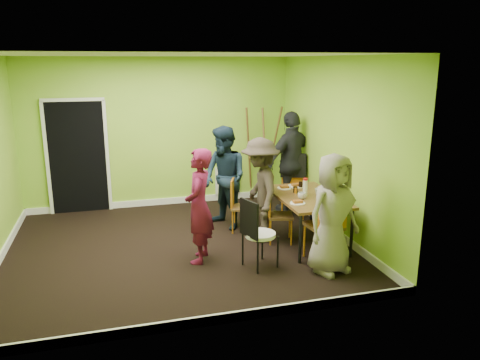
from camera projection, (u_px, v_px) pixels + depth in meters
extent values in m
plane|color=black|center=(180.00, 247.00, 7.04)|extent=(5.00, 5.00, 0.00)
cube|color=#86BF31|center=(160.00, 133.00, 8.80)|extent=(5.00, 0.04, 2.80)
cube|color=#86BF31|center=(208.00, 199.00, 4.60)|extent=(5.00, 0.04, 2.80)
cube|color=#86BF31|center=(335.00, 147.00, 7.34)|extent=(0.04, 4.50, 2.80)
cube|color=white|center=(173.00, 55.00, 6.35)|extent=(5.00, 4.50, 0.04)
cube|color=black|center=(78.00, 157.00, 8.48)|extent=(1.00, 0.05, 2.04)
cube|color=white|center=(228.00, 180.00, 9.35)|extent=(0.50, 0.04, 0.55)
cylinder|color=black|center=(300.00, 239.00, 6.40)|extent=(0.04, 0.04, 0.71)
cylinder|color=black|center=(352.00, 234.00, 6.60)|extent=(0.04, 0.04, 0.71)
cylinder|color=black|center=(268.00, 209.00, 7.69)|extent=(0.04, 0.04, 0.71)
cylinder|color=black|center=(312.00, 205.00, 7.89)|extent=(0.04, 0.04, 0.71)
cube|color=brown|center=(307.00, 197.00, 7.05)|extent=(0.90, 1.50, 0.04)
cylinder|color=orange|center=(235.00, 216.00, 7.83)|extent=(0.02, 0.02, 0.40)
cylinder|color=orange|center=(233.00, 222.00, 7.54)|extent=(0.02, 0.02, 0.40)
cylinder|color=orange|center=(253.00, 216.00, 7.80)|extent=(0.02, 0.02, 0.40)
cylinder|color=orange|center=(251.00, 222.00, 7.51)|extent=(0.02, 0.02, 0.40)
cube|color=brown|center=(243.00, 207.00, 7.62)|extent=(0.46, 0.46, 0.04)
cube|color=orange|center=(232.00, 193.00, 7.58)|extent=(0.15, 0.33, 0.45)
cylinder|color=orange|center=(270.00, 225.00, 7.37)|extent=(0.02, 0.02, 0.42)
cylinder|color=orange|center=(270.00, 232.00, 7.07)|extent=(0.02, 0.02, 0.42)
cylinder|color=orange|center=(290.00, 225.00, 7.37)|extent=(0.02, 0.02, 0.42)
cylinder|color=orange|center=(291.00, 232.00, 7.06)|extent=(0.02, 0.02, 0.42)
cube|color=brown|center=(281.00, 216.00, 7.16)|extent=(0.46, 0.46, 0.04)
cube|color=orange|center=(269.00, 200.00, 7.11)|extent=(0.13, 0.35, 0.46)
cylinder|color=orange|center=(302.00, 200.00, 8.55)|extent=(0.03, 0.03, 0.49)
cylinder|color=orange|center=(282.00, 200.00, 8.58)|extent=(0.03, 0.03, 0.49)
cylinder|color=orange|center=(303.00, 207.00, 8.19)|extent=(0.03, 0.03, 0.49)
cylinder|color=orange|center=(282.00, 206.00, 8.22)|extent=(0.03, 0.03, 0.49)
cube|color=brown|center=(293.00, 190.00, 8.32)|extent=(0.56, 0.56, 0.04)
cube|color=orange|center=(293.00, 172.00, 8.45)|extent=(0.40, 0.17, 0.54)
cylinder|color=orange|center=(318.00, 250.00, 6.30)|extent=(0.03, 0.03, 0.51)
cylinder|color=orange|center=(342.00, 246.00, 6.42)|extent=(0.03, 0.03, 0.51)
cylinder|color=orange|center=(304.00, 240.00, 6.65)|extent=(0.03, 0.03, 0.51)
cylinder|color=orange|center=(328.00, 236.00, 6.77)|extent=(0.03, 0.03, 0.51)
cube|color=brown|center=(324.00, 226.00, 6.47)|extent=(0.48, 0.48, 0.04)
cube|color=orange|center=(333.00, 209.00, 6.20)|extent=(0.43, 0.07, 0.56)
cylinder|color=black|center=(243.00, 250.00, 6.37)|extent=(0.03, 0.03, 0.45)
cylinder|color=black|center=(258.00, 258.00, 6.11)|extent=(0.03, 0.03, 0.45)
cylinder|color=black|center=(262.00, 244.00, 6.56)|extent=(0.03, 0.03, 0.45)
cylinder|color=black|center=(278.00, 252.00, 6.30)|extent=(0.03, 0.03, 0.45)
cylinder|color=white|center=(260.00, 234.00, 6.28)|extent=(0.42, 0.42, 0.05)
cube|color=black|center=(249.00, 219.00, 6.11)|extent=(0.16, 0.37, 0.50)
cylinder|color=brown|center=(249.00, 154.00, 9.23)|extent=(0.27, 0.44, 1.88)
cylinder|color=brown|center=(272.00, 153.00, 9.35)|extent=(0.27, 0.44, 1.88)
cylinder|color=brown|center=(265.00, 156.00, 9.03)|extent=(0.04, 0.43, 1.84)
cube|color=brown|center=(262.00, 157.00, 9.25)|extent=(0.51, 0.04, 0.04)
cylinder|color=white|center=(284.00, 188.00, 7.44)|extent=(0.23, 0.23, 0.01)
cylinder|color=white|center=(298.00, 203.00, 6.65)|extent=(0.22, 0.22, 0.01)
cylinder|color=white|center=(296.00, 186.00, 7.55)|extent=(0.27, 0.27, 0.01)
cylinder|color=white|center=(325.00, 204.00, 6.62)|extent=(0.24, 0.24, 0.01)
cylinder|color=white|center=(323.00, 192.00, 7.24)|extent=(0.24, 0.24, 0.01)
cylinder|color=white|center=(325.00, 198.00, 6.90)|extent=(0.26, 0.26, 0.01)
cylinder|color=white|center=(305.00, 188.00, 7.00)|extent=(0.07, 0.07, 0.24)
cylinder|color=#1827BB|center=(332.00, 194.00, 6.73)|extent=(0.07, 0.07, 0.21)
cylinder|color=orange|center=(296.00, 191.00, 7.15)|extent=(0.03, 0.03, 0.09)
cylinder|color=black|center=(295.00, 190.00, 7.20)|extent=(0.07, 0.07, 0.09)
cylinder|color=black|center=(301.00, 185.00, 7.48)|extent=(0.06, 0.06, 0.10)
cylinder|color=black|center=(327.00, 200.00, 6.63)|extent=(0.06, 0.06, 0.10)
imported|color=white|center=(302.00, 196.00, 6.87)|extent=(0.12, 0.12, 0.09)
imported|color=white|center=(318.00, 191.00, 7.12)|extent=(0.09, 0.09, 0.09)
imported|color=maroon|center=(199.00, 206.00, 6.39)|extent=(0.56, 0.68, 1.59)
imported|color=#12212F|center=(225.00, 178.00, 7.68)|extent=(0.93, 1.02, 1.70)
imported|color=#312920|center=(260.00, 190.00, 7.14)|extent=(0.71, 1.10, 1.61)
imported|color=#222427|center=(292.00, 162.00, 8.50)|extent=(1.18, 0.82, 1.86)
imported|color=gray|center=(333.00, 214.00, 6.05)|extent=(0.90, 0.72, 1.60)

